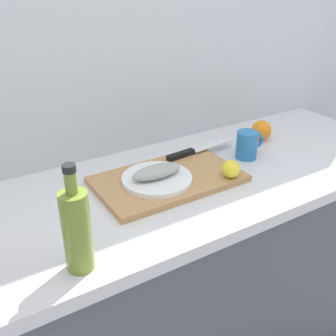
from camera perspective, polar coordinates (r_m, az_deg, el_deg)
name	(u,v)px	position (r m, az deg, el deg)	size (l,w,h in m)	color
back_wall	(101,55)	(1.38, -9.51, 15.56)	(3.20, 0.05, 2.50)	silver
kitchen_counter	(154,298)	(1.51, -1.97, -18.04)	(2.00, 0.60, 0.90)	#4C5159
cutting_board	(168,179)	(1.27, 0.00, -1.61)	(0.46, 0.27, 0.02)	tan
white_plate	(157,179)	(1.23, -1.60, -1.55)	(0.22, 0.22, 0.01)	white
fish_fillet	(157,172)	(1.22, -1.62, -0.51)	(0.16, 0.07, 0.04)	#999E99
chef_knife	(193,151)	(1.42, 3.53, 2.44)	(0.29, 0.05, 0.02)	silver
lemon_0	(231,169)	(1.26, 8.95, -0.13)	(0.06, 0.06, 0.06)	yellow
olive_oil_bottle	(77,229)	(0.90, -12.89, -8.49)	(0.06, 0.06, 0.26)	olive
coffee_mug_1	(247,145)	(1.44, 11.25, 3.28)	(0.12, 0.08, 0.10)	#2672B2
orange_0	(261,130)	(1.61, 13.16, 5.26)	(0.08, 0.08, 0.08)	orange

